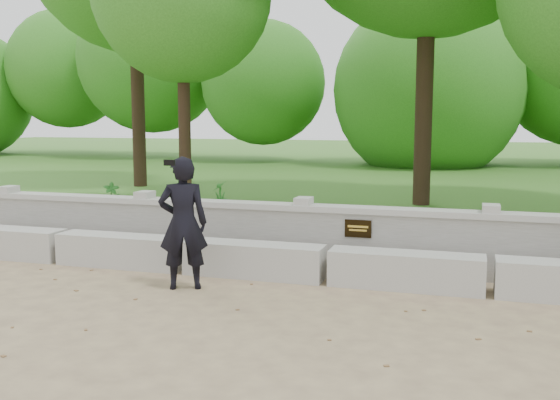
{
  "coord_description": "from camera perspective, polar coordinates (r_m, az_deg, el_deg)",
  "views": [
    {
      "loc": [
        1.71,
        -5.79,
        2.11
      ],
      "look_at": [
        -0.43,
        1.24,
        1.14
      ],
      "focal_mm": 40.0,
      "sensor_mm": 36.0,
      "label": 1
    }
  ],
  "objects": [
    {
      "name": "shrub_b",
      "position": [
        9.42,
        21.94,
        -2.82
      ],
      "size": [
        0.36,
        0.36,
        0.51
      ],
      "primitive_type": "imported",
      "rotation": [
        0.0,
        0.0,
        2.4
      ],
      "color": "#2B7126",
      "rests_on": "lawn"
    },
    {
      "name": "lawn",
      "position": [
        19.96,
        11.97,
        1.66
      ],
      "size": [
        40.0,
        22.0,
        0.25
      ],
      "primitive_type": "cube",
      "color": "#387224",
      "rests_on": "ground"
    },
    {
      "name": "shrub_d",
      "position": [
        12.51,
        -5.5,
        0.34
      ],
      "size": [
        0.41,
        0.43,
        0.6
      ],
      "primitive_type": "imported",
      "rotation": [
        0.0,
        0.0,
        5.13
      ],
      "color": "#2B7126",
      "rests_on": "lawn"
    },
    {
      "name": "parapet_wall",
      "position": [
        8.72,
        5.34,
        -3.38
      ],
      "size": [
        12.5,
        0.35,
        0.9
      ],
      "color": "#B1AEA7",
      "rests_on": "ground"
    },
    {
      "name": "shrub_a",
      "position": [
        12.89,
        -15.13,
        0.29
      ],
      "size": [
        0.37,
        0.35,
        0.59
      ],
      "primitive_type": "imported",
      "rotation": [
        0.0,
        0.0,
        0.62
      ],
      "color": "#2B7126",
      "rests_on": "lawn"
    },
    {
      "name": "man_main",
      "position": [
        7.76,
        -8.85,
        -2.1
      ],
      "size": [
        0.71,
        0.67,
        1.65
      ],
      "color": "black",
      "rests_on": "ground"
    },
    {
      "name": "concrete_bench",
      "position": [
        8.1,
        4.31,
        -5.94
      ],
      "size": [
        11.9,
        0.45,
        0.45
      ],
      "color": "beige",
      "rests_on": "ground"
    },
    {
      "name": "ground",
      "position": [
        6.39,
        0.47,
        -11.73
      ],
      "size": [
        80.0,
        80.0,
        0.0
      ],
      "primitive_type": "plane",
      "color": "tan",
      "rests_on": "ground"
    }
  ]
}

